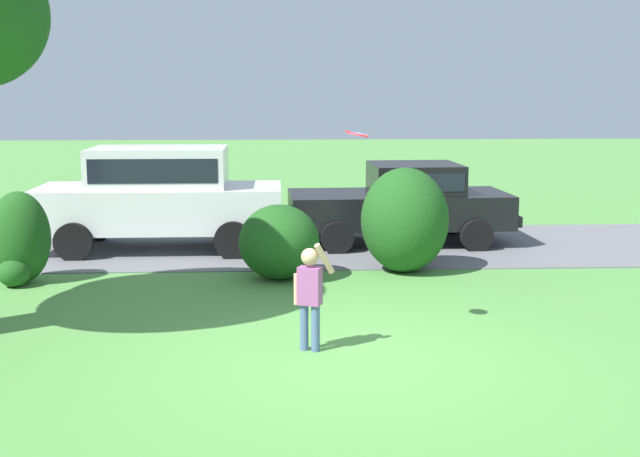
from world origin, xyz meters
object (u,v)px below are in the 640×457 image
at_px(child_thrower, 310,290).
at_px(frisbee, 357,134).
at_px(parked_sedan, 403,200).
at_px(parked_suv, 160,193).

bearing_deg(child_thrower, frisbee, 37.23).
bearing_deg(frisbee, parked_sedan, 76.66).
distance_m(child_thrower, frisbee, 1.90).
relative_size(child_thrower, frisbee, 4.59).
bearing_deg(parked_sedan, parked_suv, -174.52).
distance_m(parked_suv, child_thrower, 6.78).
relative_size(parked_sedan, child_thrower, 3.48).
xyz_separation_m(parked_suv, child_thrower, (2.57, -6.27, -0.36)).
xyz_separation_m(parked_sedan, parked_suv, (-4.63, -0.44, 0.23)).
bearing_deg(parked_sedan, frisbee, -103.34).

